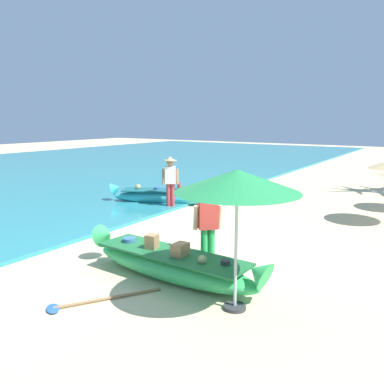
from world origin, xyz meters
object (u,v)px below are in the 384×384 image
Objects in this scene: person_vendor_hatted at (170,179)px; person_tourist_customer at (208,226)px; boat_green_foreground at (171,264)px; patio_umbrella_large at (237,182)px; paddle at (92,301)px; boat_cyan_midground at (172,196)px.

person_tourist_customer is (3.96, -4.20, -0.07)m from person_vendor_hatted.
boat_green_foreground is at bearing -53.70° from person_vendor_hatted.
boat_green_foreground is 1.80× the size of patio_umbrella_large.
person_tourist_customer is 0.75× the size of patio_umbrella_large.
person_tourist_customer is (0.42, 0.62, 0.65)m from boat_green_foreground.
person_tourist_customer reaches higher than paddle.
person_tourist_customer is at bearing 55.94° from boat_green_foreground.
boat_green_foreground is 6.02m from person_vendor_hatted.
person_vendor_hatted is at bearing 133.30° from person_tourist_customer.
patio_umbrella_large reaches higher than person_tourist_customer.
boat_green_foreground is 2.40× the size of person_tourist_customer.
boat_green_foreground reaches higher than paddle.
boat_green_foreground is at bearing -54.06° from boat_cyan_midground.
paddle is at bearing -113.57° from person_tourist_customer.
boat_cyan_midground is 2.46× the size of person_tourist_customer.
boat_cyan_midground is 6.52m from person_tourist_customer.
boat_cyan_midground is 2.42× the size of paddle.
boat_cyan_midground is 7.74m from paddle.
patio_umbrella_large is (5.08, -5.23, 1.02)m from person_vendor_hatted.
boat_cyan_midground is 8.20m from patio_umbrella_large.
patio_umbrella_large is at bearing -42.64° from person_tourist_customer.
paddle is (-0.93, -2.13, -0.92)m from person_tourist_customer.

